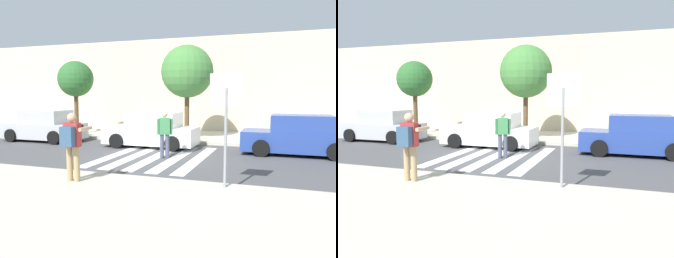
{
  "view_description": "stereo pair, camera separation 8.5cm",
  "coord_description": "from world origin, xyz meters",
  "views": [
    {
      "loc": [
        4.34,
        -11.12,
        2.31
      ],
      "look_at": [
        0.6,
        -0.2,
        1.1
      ],
      "focal_mm": 35.0,
      "sensor_mm": 36.0,
      "label": 1
    },
    {
      "loc": [
        4.43,
        -11.09,
        2.31
      ],
      "look_at": [
        0.6,
        -0.2,
        1.1
      ],
      "focal_mm": 35.0,
      "sensor_mm": 36.0,
      "label": 2
    }
  ],
  "objects": [
    {
      "name": "ground_plane",
      "position": [
        0.0,
        0.0,
        0.0
      ],
      "size": [
        120.0,
        120.0,
        0.0
      ],
      "primitive_type": "plane",
      "color": "#4C4C4F"
    },
    {
      "name": "sidewalk_near",
      "position": [
        0.0,
        -6.2,
        0.07
      ],
      "size": [
        60.0,
        6.0,
        0.14
      ],
      "primitive_type": "cube",
      "color": "beige",
      "rests_on": "ground"
    },
    {
      "name": "sidewalk_far",
      "position": [
        0.0,
        6.0,
        0.07
      ],
      "size": [
        60.0,
        4.8,
        0.14
      ],
      "primitive_type": "cube",
      "color": "beige",
      "rests_on": "ground"
    },
    {
      "name": "building_facade_far",
      "position": [
        0.0,
        10.4,
        2.88
      ],
      "size": [
        56.0,
        4.0,
        5.77
      ],
      "primitive_type": "cube",
      "color": "beige",
      "rests_on": "ground"
    },
    {
      "name": "crosswalk_stripe_0",
      "position": [
        -1.6,
        0.2,
        0.0
      ],
      "size": [
        0.44,
        5.2,
        0.01
      ],
      "primitive_type": "cube",
      "color": "silver",
      "rests_on": "ground"
    },
    {
      "name": "crosswalk_stripe_1",
      "position": [
        -0.8,
        0.2,
        0.0
      ],
      "size": [
        0.44,
        5.2,
        0.01
      ],
      "primitive_type": "cube",
      "color": "silver",
      "rests_on": "ground"
    },
    {
      "name": "crosswalk_stripe_2",
      "position": [
        0.0,
        0.2,
        0.0
      ],
      "size": [
        0.44,
        5.2,
        0.01
      ],
      "primitive_type": "cube",
      "color": "silver",
      "rests_on": "ground"
    },
    {
      "name": "crosswalk_stripe_3",
      "position": [
        0.8,
        0.2,
        0.0
      ],
      "size": [
        0.44,
        5.2,
        0.01
      ],
      "primitive_type": "cube",
      "color": "silver",
      "rests_on": "ground"
    },
    {
      "name": "crosswalk_stripe_4",
      "position": [
        1.6,
        0.2,
        0.0
      ],
      "size": [
        0.44,
        5.2,
        0.01
      ],
      "primitive_type": "cube",
      "color": "silver",
      "rests_on": "ground"
    },
    {
      "name": "stop_sign",
      "position": [
        3.17,
        -3.55,
        2.08
      ],
      "size": [
        0.76,
        0.08,
        2.66
      ],
      "color": "gray",
      "rests_on": "sidewalk_near"
    },
    {
      "name": "photographer_with_backpack",
      "position": [
        -0.53,
        -4.27,
        1.17
      ],
      "size": [
        0.63,
        0.87,
        1.72
      ],
      "color": "tan",
      "rests_on": "sidewalk_near"
    },
    {
      "name": "pedestrian_crossing",
      "position": [
        0.4,
        0.01,
        0.97
      ],
      "size": [
        0.55,
        0.36,
        1.72
      ],
      "color": "#474C60",
      "rests_on": "ground"
    },
    {
      "name": "parked_car_silver",
      "position": [
        -6.82,
        2.3,
        0.73
      ],
      "size": [
        4.1,
        1.92,
        1.55
      ],
      "color": "#B7BABF",
      "rests_on": "ground"
    },
    {
      "name": "parked_car_white",
      "position": [
        -1.01,
        2.3,
        0.73
      ],
      "size": [
        4.1,
        1.92,
        1.55
      ],
      "color": "white",
      "rests_on": "ground"
    },
    {
      "name": "parked_car_blue",
      "position": [
        5.02,
        2.3,
        0.73
      ],
      "size": [
        4.1,
        1.92,
        1.55
      ],
      "color": "#284293",
      "rests_on": "ground"
    },
    {
      "name": "street_tree_west",
      "position": [
        -6.37,
        4.43,
        3.15
      ],
      "size": [
        1.96,
        1.96,
        4.02
      ],
      "color": "brown",
      "rests_on": "sidewalk_far"
    },
    {
      "name": "street_tree_center",
      "position": [
        0.02,
        4.34,
        3.41
      ],
      "size": [
        2.54,
        2.54,
        4.56
      ],
      "color": "brown",
      "rests_on": "sidewalk_far"
    }
  ]
}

